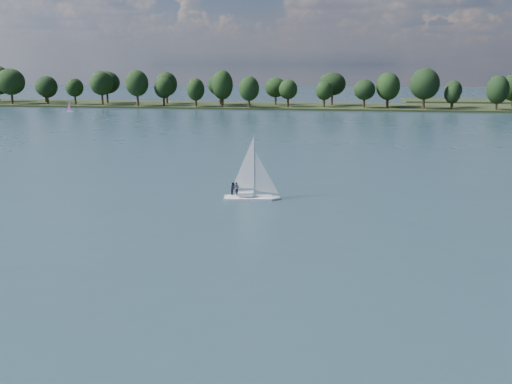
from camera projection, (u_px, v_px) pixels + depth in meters
ground at (242, 141)px, 131.60m from camera, size 700.00×700.00×0.00m
far_shore at (291, 107)px, 239.47m from camera, size 660.00×40.00×1.50m
sailboat at (249, 181)px, 74.24m from camera, size 6.94×2.85×8.86m
dinghy_pink at (70, 109)px, 212.92m from camera, size 2.72×1.15×4.30m
treeline at (273, 87)px, 234.44m from camera, size 562.83×73.36×17.90m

